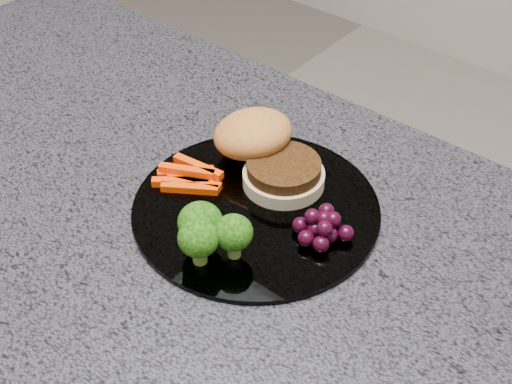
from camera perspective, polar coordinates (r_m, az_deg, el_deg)
countertop at (r=0.73m, az=-3.69°, el=-4.96°), size 1.20×0.60×0.04m
plate at (r=0.75m, az=-0.00°, el=-1.34°), size 0.26×0.26×0.01m
burger at (r=0.79m, az=0.60°, el=3.31°), size 0.15×0.11×0.05m
carrot_sticks at (r=0.78m, az=-5.31°, el=1.24°), size 0.08×0.06×0.02m
broccoli at (r=0.68m, az=-3.80°, el=-3.13°), size 0.07×0.07×0.05m
grape_bunch at (r=0.71m, az=5.29°, el=-2.75°), size 0.06×0.05×0.03m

